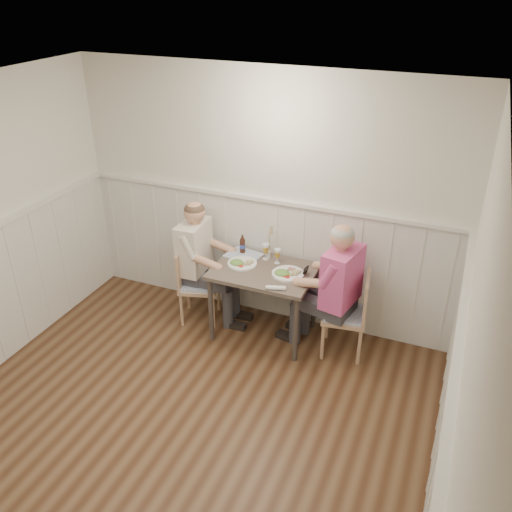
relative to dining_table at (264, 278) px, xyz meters
The scene contains 16 objects.
ground_plane 1.96m from the dining_table, 95.04° to the right, with size 4.50×4.50×0.00m, color #422716.
room_shell 2.04m from the dining_table, 95.04° to the right, with size 4.04×4.54×2.60m.
wainscot 1.16m from the dining_table, 98.02° to the right, with size 4.00×4.49×1.34m.
dining_table is the anchor object (origin of this frame).
chair_right 0.90m from the dining_table, ahead, with size 0.46×0.46×0.86m.
chair_left 0.80m from the dining_table, behind, with size 0.49×0.49×0.83m.
man_in_pink 0.74m from the dining_table, ahead, with size 0.70×0.50×1.39m.
diner_cream 0.75m from the dining_table, behind, with size 0.63×0.44×1.34m.
plate_man 0.27m from the dining_table, ahead, with size 0.31×0.31×0.08m.
plate_diner 0.28m from the dining_table, behind, with size 0.29×0.29×0.07m.
beer_glass_a 0.28m from the dining_table, 66.42° to the left, with size 0.06×0.06×0.16m.
beer_glass_b 0.30m from the dining_table, 106.87° to the left, with size 0.07×0.07×0.17m.
beer_bottle 0.45m from the dining_table, 143.59° to the left, with size 0.06×0.06×0.20m.
rolled_napkin 0.40m from the dining_table, 52.06° to the right, with size 0.19×0.09×0.04m.
grass_vase 0.36m from the dining_table, 100.62° to the left, with size 0.04×0.04×0.39m.
gingham_mat 0.37m from the dining_table, 146.67° to the left, with size 0.39×0.33×0.01m.
Camera 1 is at (1.83, -2.43, 3.36)m, focal length 38.00 mm.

